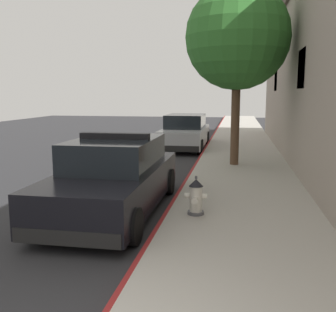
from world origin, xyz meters
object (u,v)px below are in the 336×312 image
Objects in this scene: fire_hydrant at (196,197)px; police_cruiser at (115,178)px; parked_car_silver_ahead at (185,132)px; street_tree at (237,38)px.

police_cruiser is at bearing 166.73° from fire_hydrant.
fire_hydrant is at bearing -13.27° from police_cruiser.
police_cruiser is 1.83m from fire_hydrant.
parked_car_silver_ahead is at bearing 89.02° from police_cruiser.
police_cruiser is 9.96m from parked_car_silver_ahead.
fire_hydrant is at bearing -96.86° from street_tree.
parked_car_silver_ahead is 10.50m from fire_hydrant.
fire_hydrant is 6.82m from street_tree.
parked_car_silver_ahead is 6.30m from street_tree.
street_tree is at bearing -64.17° from parked_car_silver_ahead.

